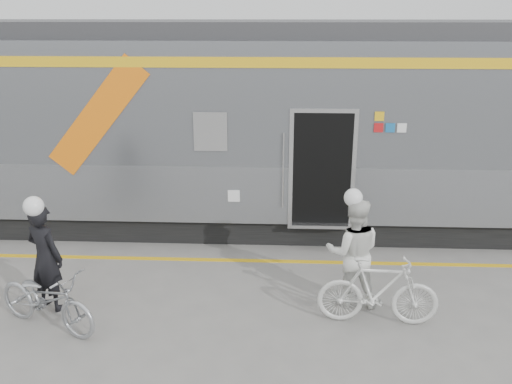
# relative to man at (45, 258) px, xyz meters

# --- Properties ---
(ground) EXTENTS (90.00, 90.00, 0.00)m
(ground) POSITION_rel_man_xyz_m (3.39, -0.42, -0.83)
(ground) COLOR slate
(ground) RESTS_ON ground
(train) EXTENTS (24.00, 3.17, 4.10)m
(train) POSITION_rel_man_xyz_m (2.01, 3.78, 1.23)
(train) COLOR black
(train) RESTS_ON ground
(safety_strip) EXTENTS (24.00, 0.12, 0.01)m
(safety_strip) POSITION_rel_man_xyz_m (3.39, 1.73, -0.82)
(safety_strip) COLOR gold
(safety_strip) RESTS_ON ground
(man) EXTENTS (0.71, 0.61, 1.66)m
(man) POSITION_rel_man_xyz_m (0.00, 0.00, 0.00)
(man) COLOR black
(man) RESTS_ON ground
(bicycle_left) EXTENTS (1.83, 1.26, 0.91)m
(bicycle_left) POSITION_rel_man_xyz_m (0.20, -0.55, -0.37)
(bicycle_left) COLOR #9C9FA4
(bicycle_left) RESTS_ON ground
(woman) EXTENTS (0.86, 0.69, 1.70)m
(woman) POSITION_rel_man_xyz_m (4.56, 0.34, 0.02)
(woman) COLOR silver
(woman) RESTS_ON ground
(bicycle_right) EXTENTS (1.74, 0.58, 1.03)m
(bicycle_right) POSITION_rel_man_xyz_m (4.86, -0.21, -0.31)
(bicycle_right) COLOR silver
(bicycle_right) RESTS_ON ground
(helmet_man) EXTENTS (0.29, 0.29, 0.29)m
(helmet_man) POSITION_rel_man_xyz_m (0.00, 0.00, 0.97)
(helmet_man) COLOR white
(helmet_man) RESTS_ON man
(helmet_woman) EXTENTS (0.27, 0.27, 0.27)m
(helmet_woman) POSITION_rel_man_xyz_m (4.56, 0.34, 1.01)
(helmet_woman) COLOR white
(helmet_woman) RESTS_ON woman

